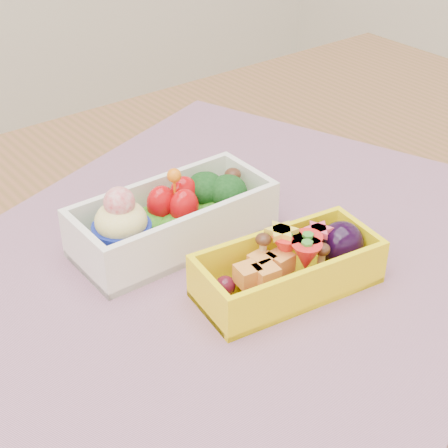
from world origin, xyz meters
TOP-DOWN VIEW (x-y plane):
  - table at (0.00, 0.00)m, footprint 1.20×0.80m
  - placemat at (0.01, 0.03)m, footprint 0.69×0.61m
  - bento_white at (-0.00, 0.09)m, footprint 0.18×0.08m
  - bento_yellow at (0.04, -0.03)m, footprint 0.16×0.09m

SIDE VIEW (x-z plane):
  - table at x=0.00m, z-range 0.28..1.03m
  - placemat at x=0.01m, z-range 0.75..0.75m
  - bento_yellow at x=0.04m, z-range 0.75..0.80m
  - bento_white at x=0.00m, z-range 0.74..0.81m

